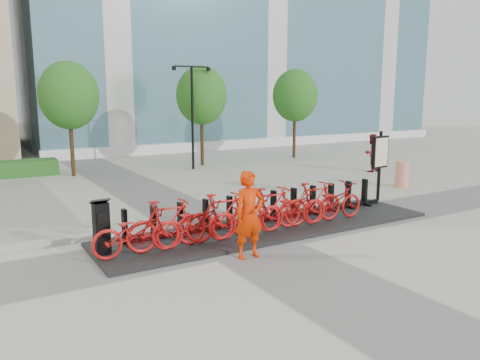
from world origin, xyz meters
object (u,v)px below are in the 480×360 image
map_sign (380,155)px  bike_0 (137,231)px  worker_red (249,215)px  kiosk (101,227)px  construction_barrel (402,174)px  pedestrian (372,153)px

map_sign → bike_0: bearing=-179.2°
worker_red → map_sign: bearing=20.5°
kiosk → construction_barrel: (12.41, 2.18, -0.19)m
pedestrian → construction_barrel: (-1.83, -3.36, -0.39)m
bike_0 → kiosk: 0.80m
pedestrian → map_sign: size_ratio=0.75×
bike_0 → map_sign: (9.06, 1.36, 0.98)m
kiosk → map_sign: (9.71, 0.90, 0.89)m
bike_0 → construction_barrel: bearing=-77.4°
pedestrian → map_sign: 6.52m
bike_0 → map_sign: 9.21m
construction_barrel → kiosk: bearing=-170.1°
kiosk → pedestrian: pedestrian is taller
kiosk → construction_barrel: 12.60m
construction_barrel → map_sign: size_ratio=0.42×
kiosk → pedestrian: (14.23, 5.54, 0.20)m
worker_red → construction_barrel: worker_red is taller
kiosk → worker_red: bearing=-33.0°
kiosk → map_sign: map_sign is taller
map_sign → worker_red: bearing=-167.1°
kiosk → map_sign: bearing=3.4°
worker_red → pedestrian: size_ratio=1.09×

